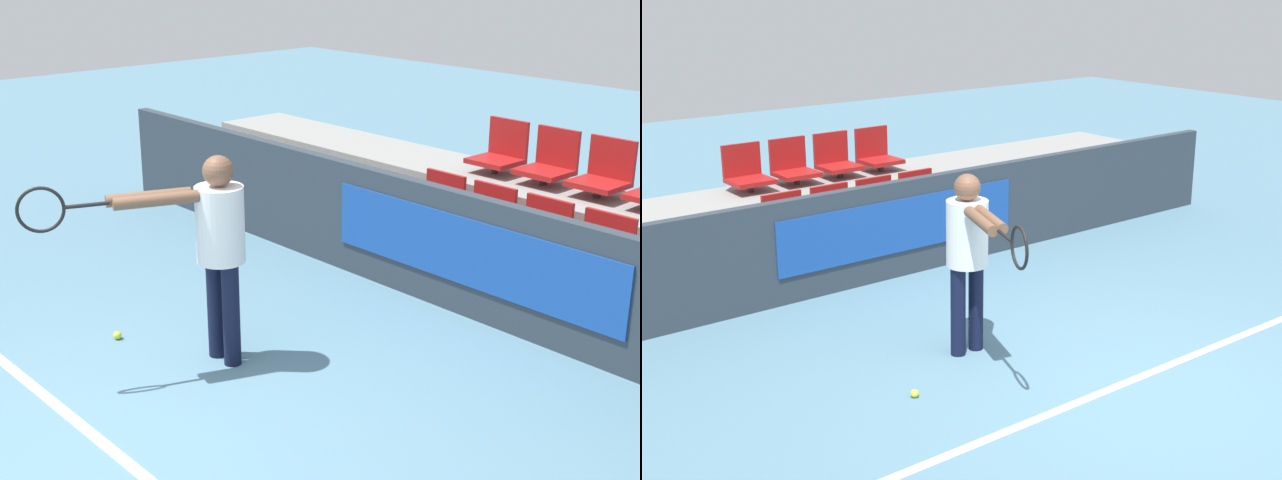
# 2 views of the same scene
# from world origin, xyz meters

# --- Properties ---
(ground_plane) EXTENTS (30.00, 30.00, 0.00)m
(ground_plane) POSITION_xyz_m (0.00, 0.00, 0.00)
(ground_plane) COLOR slate
(court_baseline) EXTENTS (6.32, 0.08, 0.01)m
(court_baseline) POSITION_xyz_m (0.00, 0.18, 0.00)
(court_baseline) COLOR white
(court_baseline) RESTS_ON ground
(barrier_wall) EXTENTS (10.04, 0.14, 1.05)m
(barrier_wall) POSITION_xyz_m (0.00, 3.49, 0.53)
(barrier_wall) COLOR #2D3842
(barrier_wall) RESTS_ON ground
(bleacher_tier_front) EXTENTS (9.64, 0.95, 0.39)m
(bleacher_tier_front) POSITION_xyz_m (0.00, 4.05, 0.19)
(bleacher_tier_front) COLOR gray
(bleacher_tier_front) RESTS_ON ground
(bleacher_tier_middle) EXTENTS (9.64, 0.95, 0.77)m
(bleacher_tier_middle) POSITION_xyz_m (0.00, 5.00, 0.39)
(bleacher_tier_middle) COLOR gray
(bleacher_tier_middle) RESTS_ON ground
(stadium_chair_0) EXTENTS (0.46, 0.44, 0.53)m
(stadium_chair_0) POSITION_xyz_m (-0.87, 4.17, 0.60)
(stadium_chair_0) COLOR #333333
(stadium_chair_0) RESTS_ON bleacher_tier_front
(stadium_chair_1) EXTENTS (0.46, 0.44, 0.53)m
(stadium_chair_1) POSITION_xyz_m (-0.29, 4.17, 0.60)
(stadium_chair_1) COLOR #333333
(stadium_chair_1) RESTS_ON bleacher_tier_front
(stadium_chair_2) EXTENTS (0.46, 0.44, 0.53)m
(stadium_chair_2) POSITION_xyz_m (0.29, 4.17, 0.60)
(stadium_chair_2) COLOR #333333
(stadium_chair_2) RESTS_ON bleacher_tier_front
(stadium_chair_3) EXTENTS (0.46, 0.44, 0.53)m
(stadium_chair_3) POSITION_xyz_m (0.87, 4.17, 0.60)
(stadium_chair_3) COLOR #333333
(stadium_chair_3) RESTS_ON bleacher_tier_front
(stadium_chair_4) EXTENTS (0.46, 0.44, 0.53)m
(stadium_chair_4) POSITION_xyz_m (-0.87, 5.12, 0.98)
(stadium_chair_4) COLOR #333333
(stadium_chair_4) RESTS_ON bleacher_tier_middle
(stadium_chair_5) EXTENTS (0.46, 0.44, 0.53)m
(stadium_chair_5) POSITION_xyz_m (-0.29, 5.12, 0.98)
(stadium_chair_5) COLOR #333333
(stadium_chair_5) RESTS_ON bleacher_tier_middle
(stadium_chair_6) EXTENTS (0.46, 0.44, 0.53)m
(stadium_chair_6) POSITION_xyz_m (0.29, 5.12, 0.98)
(stadium_chair_6) COLOR #333333
(stadium_chair_6) RESTS_ON bleacher_tier_middle
(tennis_player) EXTENTS (0.68, 1.47, 1.59)m
(tennis_player) POSITION_xyz_m (-0.62, 1.40, 0.99)
(tennis_player) COLOR black
(tennis_player) RESTS_ON ground
(tennis_ball) EXTENTS (0.07, 0.07, 0.07)m
(tennis_ball) POSITION_xyz_m (-1.45, 1.03, 0.03)
(tennis_ball) COLOR #CCDB33
(tennis_ball) RESTS_ON ground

